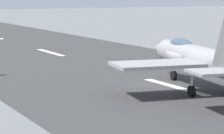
{
  "coord_description": "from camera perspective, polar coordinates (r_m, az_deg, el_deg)",
  "views": [
    {
      "loc": [
        -33.27,
        22.09,
        6.95
      ],
      "look_at": [
        -3.04,
        6.44,
        2.2
      ],
      "focal_mm": 84.65,
      "sensor_mm": 36.0,
      "label": 1
    }
  ],
  "objects": [
    {
      "name": "marker_cone_far",
      "position": [
        60.94,
        8.3,
        1.57
      ],
      "size": [
        0.44,
        0.44,
        0.55
      ],
      "primitive_type": "cone",
      "color": "orange",
      "rests_on": "ground"
    },
    {
      "name": "ground_plane",
      "position": [
        40.53,
        6.12,
        -1.97
      ],
      "size": [
        400.0,
        400.0,
        0.0
      ],
      "primitive_type": "plane",
      "color": "slate"
    },
    {
      "name": "fighter_jet",
      "position": [
        38.15,
        9.68,
        0.95
      ],
      "size": [
        17.25,
        13.95,
        5.57
      ],
      "color": "gray",
      "rests_on": "ground"
    },
    {
      "name": "runway_strip",
      "position": [
        40.52,
        6.14,
        -1.96
      ],
      "size": [
        240.0,
        26.0,
        0.02
      ],
      "color": "#353636",
      "rests_on": "ground"
    }
  ]
}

